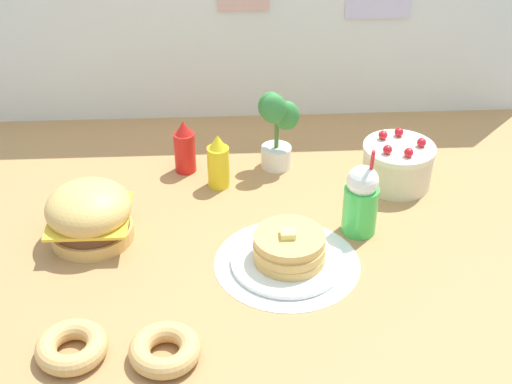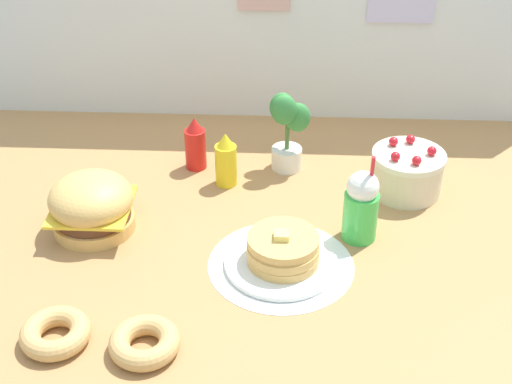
{
  "view_description": "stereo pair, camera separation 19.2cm",
  "coord_description": "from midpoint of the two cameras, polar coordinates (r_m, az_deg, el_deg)",
  "views": [
    {
      "loc": [
        -0.08,
        -1.78,
        1.41
      ],
      "look_at": [
        0.02,
        0.14,
        0.14
      ],
      "focal_mm": 50.28,
      "sensor_mm": 36.0,
      "label": 1
    },
    {
      "loc": [
        0.11,
        -1.78,
        1.41
      ],
      "look_at": [
        0.02,
        0.14,
        0.14
      ],
      "focal_mm": 50.28,
      "sensor_mm": 36.0,
      "label": 2
    }
  ],
  "objects": [
    {
      "name": "pancake_stack",
      "position": [
        2.2,
        4.62,
        -4.94
      ],
      "size": [
        0.35,
        0.35,
        0.12
      ],
      "color": "white",
      "rests_on": "doily_mat"
    },
    {
      "name": "donut_pink_glaze",
      "position": [
        2.01,
        -13.02,
        -10.94
      ],
      "size": [
        0.19,
        0.19,
        0.06
      ],
      "color": "tan",
      "rests_on": "ground_plane"
    },
    {
      "name": "cream_soda_cup",
      "position": [
        2.31,
        10.73,
        -1.17
      ],
      "size": [
        0.11,
        0.11,
        0.31
      ],
      "color": "green",
      "rests_on": "ground_plane"
    },
    {
      "name": "ground_plane",
      "position": [
        2.27,
        1.68,
        -5.23
      ],
      "size": [
        2.44,
        1.94,
        0.02
      ],
      "primitive_type": "cube",
      "color": "#B27F4C"
    },
    {
      "name": "mustard_bottle",
      "position": [
        2.55,
        -0.26,
        2.45
      ],
      "size": [
        0.08,
        0.08,
        0.21
      ],
      "color": "yellow",
      "rests_on": "ground_plane"
    },
    {
      "name": "back_wall",
      "position": [
        2.91,
        2.28,
        13.79
      ],
      "size": [
        2.44,
        0.04,
        0.86
      ],
      "color": "silver",
      "rests_on": "ground_plane"
    },
    {
      "name": "burger",
      "position": [
        2.36,
        -10.69,
        -1.08
      ],
      "size": [
        0.27,
        0.27,
        0.2
      ],
      "color": "#DBA859",
      "rests_on": "ground_plane"
    },
    {
      "name": "doily_mat",
      "position": [
        2.23,
        4.47,
        -5.87
      ],
      "size": [
        0.45,
        0.45,
        0.0
      ],
      "primitive_type": "cylinder",
      "color": "white",
      "rests_on": "ground_plane"
    },
    {
      "name": "potted_plant",
      "position": [
        2.62,
        4.63,
        5.02
      ],
      "size": [
        0.15,
        0.12,
        0.31
      ],
      "color": "white",
      "rests_on": "ground_plane"
    },
    {
      "name": "ketchup_bottle",
      "position": [
        2.66,
        -2.79,
        3.73
      ],
      "size": [
        0.08,
        0.08,
        0.21
      ],
      "color": "red",
      "rests_on": "ground_plane"
    },
    {
      "name": "donut_chocolate",
      "position": [
        1.95,
        -6.03,
        -11.87
      ],
      "size": [
        0.19,
        0.19,
        0.06
      ],
      "color": "tan",
      "rests_on": "ground_plane"
    },
    {
      "name": "layer_cake",
      "position": [
        2.6,
        14.01,
        1.5
      ],
      "size": [
        0.26,
        0.26,
        0.19
      ],
      "color": "beige",
      "rests_on": "ground_plane"
    }
  ]
}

